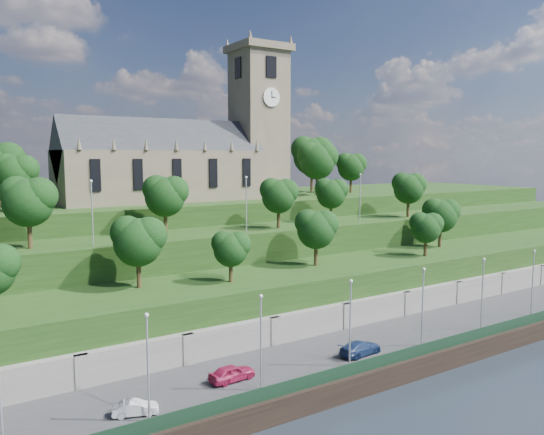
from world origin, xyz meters
TOP-DOWN VIEW (x-y plane):
  - ground at (0.00, 0.00)m, footprint 320.00×320.00m
  - promenade at (0.00, 6.00)m, footprint 160.00×12.00m
  - quay_wall at (0.00, -0.05)m, footprint 160.00×0.50m
  - fence at (0.00, 0.60)m, footprint 160.00×0.10m
  - retaining_wall at (0.00, 11.97)m, footprint 160.00×2.10m
  - embankment_lower at (0.00, 18.00)m, footprint 160.00×12.00m
  - embankment_upper at (0.00, 29.00)m, footprint 160.00×10.00m
  - hilltop at (0.00, 50.00)m, footprint 160.00×32.00m
  - church at (0.79, 45.98)m, footprint 38.60×12.35m
  - trees_lower at (1.66, 18.45)m, footprint 68.00×8.89m
  - trees_upper at (1.27, 28.23)m, footprint 63.54×8.09m
  - trees_hilltop at (2.29, 45.16)m, footprint 72.30×16.23m
  - lamp_posts_promenade at (-2.00, 2.50)m, footprint 60.36×0.36m
  - lamp_posts_upper at (0.00, 26.00)m, footprint 40.36×0.36m
  - car_left at (-13.22, 5.53)m, footprint 4.43×2.01m
  - car_middle at (-22.61, 3.93)m, footprint 3.73×2.29m
  - car_right at (0.81, 4.09)m, footprint 5.05×2.44m

SIDE VIEW (x-z plane):
  - ground at x=0.00m, z-range 0.00..0.00m
  - promenade at x=0.00m, z-range 0.00..2.00m
  - quay_wall at x=0.00m, z-range 0.00..2.20m
  - retaining_wall at x=0.00m, z-range 0.00..5.00m
  - car_middle at x=-22.61m, z-range 2.00..3.16m
  - fence at x=0.00m, z-range 2.00..3.20m
  - car_right at x=0.81m, z-range 2.00..3.42m
  - car_left at x=-13.22m, z-range 2.00..3.47m
  - embankment_lower at x=0.00m, z-range 0.00..8.00m
  - embankment_upper at x=0.00m, z-range 0.00..12.00m
  - lamp_posts_promenade at x=-2.00m, z-range 2.62..11.12m
  - hilltop at x=0.00m, z-range 0.00..15.00m
  - trees_lower at x=1.66m, z-range 8.97..16.78m
  - lamp_posts_upper at x=0.00m, z-range 12.60..20.12m
  - trees_upper at x=1.27m, z-range 13.10..21.09m
  - trees_hilltop at x=2.29m, z-range 16.07..27.18m
  - church at x=0.79m, z-range 8.72..36.32m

